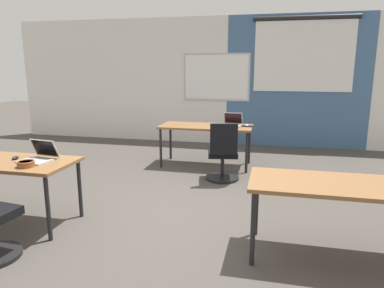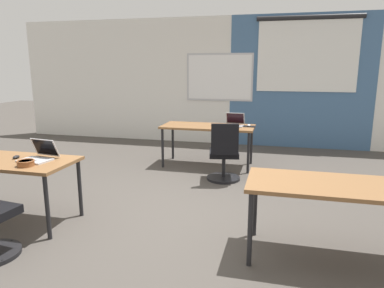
{
  "view_description": "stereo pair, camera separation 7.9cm",
  "coord_description": "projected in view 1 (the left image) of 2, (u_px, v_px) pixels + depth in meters",
  "views": [
    {
      "loc": [
        1.13,
        -3.79,
        1.72
      ],
      "look_at": [
        0.17,
        0.37,
        0.79
      ],
      "focal_mm": 33.03,
      "sensor_mm": 36.0,
      "label": 1
    },
    {
      "loc": [
        1.21,
        -3.77,
        1.72
      ],
      "look_at": [
        0.17,
        0.37,
        0.79
      ],
      "focal_mm": 33.03,
      "sensor_mm": 36.0,
      "label": 2
    }
  ],
  "objects": [
    {
      "name": "mouse_far_right",
      "position": [
        247.0,
        125.0,
        6.08
      ],
      "size": [
        0.06,
        0.1,
        0.03
      ],
      "color": "silver",
      "rests_on": "mousepad_far_right"
    },
    {
      "name": "mouse_near_left_inner",
      "position": [
        15.0,
        158.0,
        3.91
      ],
      "size": [
        0.07,
        0.11,
        0.03
      ],
      "color": "black",
      "rests_on": "desk_near_left"
    },
    {
      "name": "back_wall_assembly",
      "position": [
        225.0,
        81.0,
        7.9
      ],
      "size": [
        10.0,
        0.27,
        2.8
      ],
      "color": "silver",
      "rests_on": "ground"
    },
    {
      "name": "snack_bowl",
      "position": [
        26.0,
        163.0,
        3.61
      ],
      "size": [
        0.18,
        0.18,
        0.06
      ],
      "color": "brown",
      "rests_on": "desk_near_left"
    },
    {
      "name": "laptop_near_left_inner",
      "position": [
        38.0,
        156.0,
        3.85
      ],
      "size": [
        0.37,
        0.37,
        0.22
      ],
      "rotation": [
        0.0,
        0.0,
        -0.14
      ],
      "color": "#B7B7BC",
      "rests_on": "desk_near_left"
    },
    {
      "name": "laptop_far_right",
      "position": [
        232.0,
        123.0,
        6.13
      ],
      "size": [
        0.35,
        0.34,
        0.22
      ],
      "rotation": [
        0.0,
        0.0,
        -0.05
      ],
      "color": "#9E9EA3",
      "rests_on": "desk_far_center"
    },
    {
      "name": "desk_near_left",
      "position": [
        3.0,
        165.0,
        3.9
      ],
      "size": [
        1.6,
        0.7,
        0.72
      ],
      "color": "brown",
      "rests_on": "ground"
    },
    {
      "name": "mousepad_far_right",
      "position": [
        247.0,
        126.0,
        6.08
      ],
      "size": [
        0.22,
        0.19,
        0.0
      ],
      "color": "black",
      "rests_on": "desk_far_center"
    },
    {
      "name": "chair_far_right",
      "position": [
        223.0,
        157.0,
        5.39
      ],
      "size": [
        0.52,
        0.57,
        0.92
      ],
      "rotation": [
        0.0,
        0.0,
        3.33
      ],
      "color": "black",
      "rests_on": "ground"
    },
    {
      "name": "ground_plane",
      "position": [
        171.0,
        214.0,
        4.22
      ],
      "size": [
        24.0,
        24.0,
        0.0
      ],
      "color": "#47423D"
    },
    {
      "name": "desk_near_right",
      "position": [
        341.0,
        190.0,
        3.13
      ],
      "size": [
        1.6,
        0.7,
        0.72
      ],
      "color": "brown",
      "rests_on": "ground"
    },
    {
      "name": "desk_far_center",
      "position": [
        206.0,
        129.0,
        6.18
      ],
      "size": [
        1.6,
        0.7,
        0.72
      ],
      "color": "brown",
      "rests_on": "ground"
    }
  ]
}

